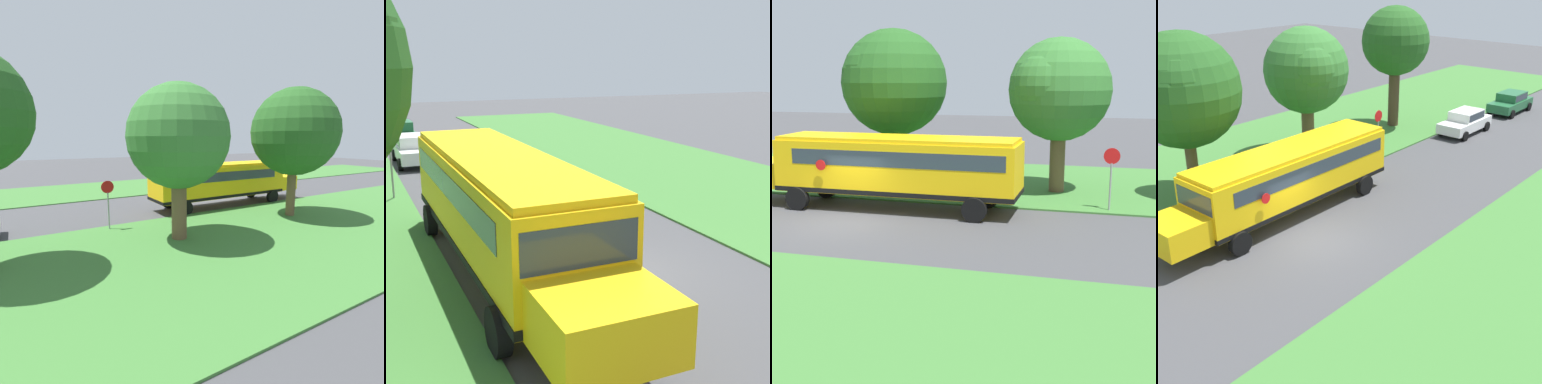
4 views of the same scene
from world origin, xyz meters
TOP-DOWN VIEW (x-y plane):
  - ground_plane at (0.00, 0.00)m, footprint 120.00×120.00m
  - grass_verge at (-10.00, 0.00)m, footprint 12.00×80.00m
  - school_bus at (-2.72, 1.10)m, footprint 2.85×12.42m
  - oak_tree_beside_bus at (-7.43, -0.77)m, footprint 5.37×5.37m
  - oak_tree_roadside_mid at (-7.75, 7.57)m, footprint 4.93×4.93m
  - stop_sign at (-4.60, 10.23)m, footprint 0.08×0.68m

SIDE VIEW (x-z plane):
  - ground_plane at x=0.00m, z-range 0.00..0.00m
  - grass_verge at x=-10.00m, z-range 0.00..0.08m
  - stop_sign at x=-4.60m, z-range 0.37..3.11m
  - school_bus at x=-2.72m, z-range 0.34..3.50m
  - oak_tree_roadside_mid at x=-7.75m, z-range 1.30..8.81m
  - oak_tree_beside_bus at x=-7.43m, z-range 1.41..9.46m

